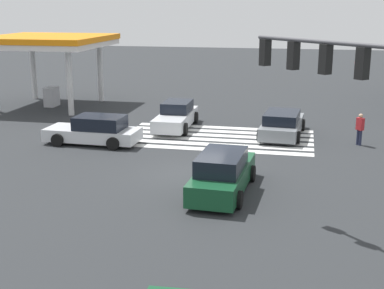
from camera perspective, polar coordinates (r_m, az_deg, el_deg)
name	(u,v)px	position (r m, az deg, el deg)	size (l,w,h in m)	color
ground_plane	(192,176)	(21.99, 0.00, -3.33)	(130.44, 130.44, 0.00)	#2B2D30
crosswalk_markings	(217,138)	(28.17, 2.73, 0.74)	(9.93, 5.35, 0.01)	silver
traffic_signal_mast	(345,89)	(15.26, 15.98, 5.76)	(4.35, 4.35, 6.05)	#47474C
car_1	(95,131)	(27.24, -10.31, 1.46)	(4.77, 2.21, 1.43)	silver
car_3	(222,174)	(19.87, 3.27, -3.11)	(2.16, 4.98, 1.57)	#144728
car_4	(176,116)	(30.20, -1.71, 3.03)	(1.96, 4.89, 1.48)	silver
car_5	(282,124)	(28.75, 9.59, 2.16)	(2.41, 4.98, 1.35)	gray
gas_station_canopy	(48,44)	(37.59, -15.11, 10.30)	(7.56, 7.56, 4.77)	silver
pedestrian	(360,128)	(27.74, 17.47, 1.71)	(0.40, 0.41, 1.60)	#232842
fire_hydrant	(111,122)	(30.14, -8.69, 2.35)	(0.22, 0.22, 0.86)	red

